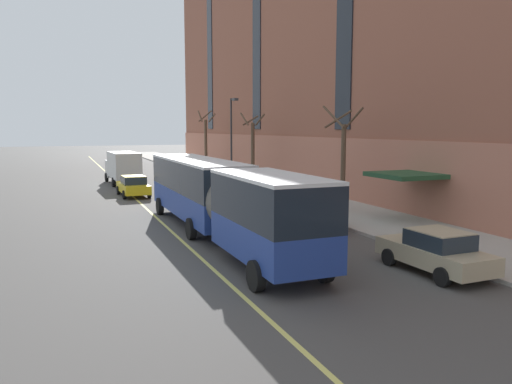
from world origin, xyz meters
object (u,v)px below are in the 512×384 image
at_px(taxi_cab, 133,186).
at_px(street_tree_far_downtown, 206,141).
at_px(city_bus, 217,195).
at_px(street_tree_far_uptown, 253,148).
at_px(street_tree_mid_block, 343,158).
at_px(street_lamp, 232,133).
at_px(fire_hydrant, 293,200).
at_px(parked_car_red_1, 311,212).
at_px(box_truck, 123,166).
at_px(parked_car_champagne_3, 178,168).
at_px(parked_car_white_6, 260,194).
at_px(parked_car_champagne_2, 435,251).
at_px(parked_car_green_7, 203,175).
at_px(parked_car_navy_4, 223,183).

distance_m(taxi_cab, street_tree_far_downtown, 21.82).
distance_m(city_bus, street_tree_far_uptown, 21.70).
xyz_separation_m(street_tree_mid_block, street_lamp, (-2.09, 14.71, 1.37)).
bearing_deg(taxi_cab, street_lamp, 18.25).
distance_m(street_tree_far_downtown, fire_hydrant, 28.29).
height_order(parked_car_red_1, box_truck, box_truck).
relative_size(parked_car_champagne_3, box_truck, 0.58).
xyz_separation_m(parked_car_white_6, box_truck, (-6.96, 15.87, 0.92)).
bearing_deg(street_tree_far_downtown, parked_car_champagne_3, -145.39).
xyz_separation_m(parked_car_champagne_2, street_lamp, (1.75, 27.30, 3.90)).
bearing_deg(fire_hydrant, parked_car_red_1, -107.02).
xyz_separation_m(parked_car_champagne_3, parked_car_white_6, (0.24, -23.47, 0.00)).
relative_size(parked_car_red_1, box_truck, 0.58).
distance_m(street_tree_mid_block, street_tree_far_uptown, 15.20).
relative_size(street_tree_mid_block, street_lamp, 0.84).
distance_m(parked_car_red_1, parked_car_champagne_2, 9.01).
distance_m(taxi_cab, street_tree_mid_block, 16.29).
relative_size(city_bus, street_tree_far_uptown, 2.90).
xyz_separation_m(taxi_cab, street_tree_mid_block, (10.95, -11.79, 2.53)).
distance_m(parked_car_green_7, box_truck, 7.26).
height_order(parked_car_red_1, parked_car_navy_4, same).
bearing_deg(city_bus, fire_hydrant, 43.40).
distance_m(city_bus, street_lamp, 20.55).
bearing_deg(parked_car_white_6, parked_car_navy_4, 91.88).
bearing_deg(street_tree_far_uptown, parked_car_navy_4, -136.38).
height_order(street_tree_mid_block, fire_hydrant, street_tree_mid_block).
xyz_separation_m(street_tree_mid_block, fire_hydrant, (-2.19, 2.40, -2.82)).
xyz_separation_m(city_bus, street_lamp, (7.24, 19.05, 2.65)).
distance_m(city_bus, box_truck, 24.43).
distance_m(parked_car_champagne_3, parked_car_white_6, 23.47).
distance_m(parked_car_green_7, street_tree_far_downtown, 13.37).
bearing_deg(parked_car_champagne_3, street_tree_far_downtown, 34.61).
distance_m(parked_car_red_1, taxi_cab, 16.86).
bearing_deg(parked_car_champagne_3, street_tree_mid_block, -81.73).
height_order(parked_car_champagne_2, street_lamp, street_lamp).
bearing_deg(parked_car_champagne_2, street_tree_far_downtown, 84.87).
xyz_separation_m(city_bus, parked_car_white_6, (5.55, 8.51, -1.25)).
bearing_deg(street_tree_mid_block, city_bus, -155.02).
height_order(box_truck, street_tree_far_uptown, street_tree_far_uptown).
xyz_separation_m(parked_car_white_6, fire_hydrant, (1.59, -1.76, -0.29)).
xyz_separation_m(parked_car_green_7, street_tree_far_uptown, (3.85, -2.74, 2.56)).
distance_m(street_tree_far_uptown, fire_hydrant, 13.30).
bearing_deg(street_lamp, fire_hydrant, -90.47).
relative_size(street_tree_mid_block, fire_hydrant, 8.75).
distance_m(parked_car_red_1, fire_hydrant, 6.27).
xyz_separation_m(parked_car_green_7, box_truck, (-6.89, 2.09, 0.92)).
height_order(parked_car_champagne_2, taxi_cab, same).
xyz_separation_m(parked_car_navy_4, taxi_cab, (-6.94, 0.41, 0.00)).
height_order(parked_car_navy_4, parked_car_green_7, same).
distance_m(parked_car_champagne_2, street_tree_far_uptown, 28.18).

